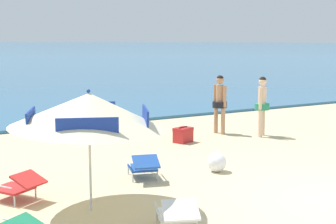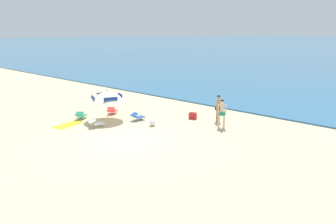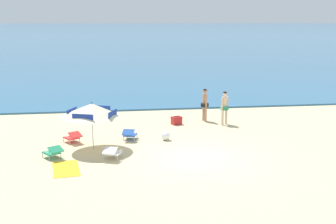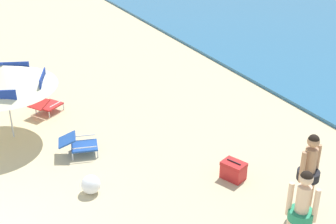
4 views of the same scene
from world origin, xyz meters
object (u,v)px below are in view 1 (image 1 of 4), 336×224
Objects in this scene: beach_ball at (217,162)px; lounge_chair_spare_folded at (178,213)px; person_standing_near_shore at (220,100)px; lounge_chair_facing_sea at (144,166)px; person_standing_beside at (262,102)px; cooler_box at (183,135)px; beach_umbrella_striped_main at (89,111)px; lounge_chair_beside_umbrella at (18,185)px.

lounge_chair_spare_folded is at bearing -135.40° from beach_ball.
person_standing_near_shore is 4.28× the size of beach_ball.
person_standing_beside is (4.91, 2.19, 0.71)m from lounge_chair_facing_sea.
cooler_box is at bearing -161.70° from person_standing_near_shore.
beach_ball is (-0.96, -2.87, -0.00)m from cooler_box.
cooler_box is (-2.38, 0.40, -0.78)m from person_standing_beside.
cooler_box is at bearing 57.35° from lounge_chair_spare_folded.
beach_umbrella_striped_main is 2.11m from lounge_chair_spare_folded.
person_standing_beside is at bearing 40.07° from lounge_chair_spare_folded.
beach_ball is (-2.54, -3.39, -0.79)m from person_standing_near_shore.
person_standing_beside is 2.54m from cooler_box.
lounge_chair_facing_sea is at bearing 2.42° from lounge_chair_beside_umbrella.
lounge_chair_beside_umbrella reaches higher than cooler_box.
lounge_chair_spare_folded reaches higher than lounge_chair_facing_sea.
beach_umbrella_striped_main reaches higher than lounge_chair_spare_folded.
beach_umbrella_striped_main reaches higher than lounge_chair_beside_umbrella.
beach_umbrella_striped_main is 5.71× the size of cooler_box.
lounge_chair_spare_folded is 0.59× the size of person_standing_beside.
lounge_chair_beside_umbrella is at bearing -153.85° from person_standing_near_shore.
cooler_box is 1.46× the size of beach_ball.
person_standing_near_shore is at bearing 18.30° from cooler_box.
person_standing_beside is at bearing -48.77° from person_standing_near_shore.
lounge_chair_spare_folded is at bearing -107.20° from lounge_chair_facing_sea.
lounge_chair_beside_umbrella is at bearing 177.60° from beach_ball.
lounge_chair_spare_folded is (1.64, -2.52, -0.00)m from lounge_chair_beside_umbrella.
person_standing_beside is at bearing 24.07° from lounge_chair_facing_sea.
beach_ball is at bearing -9.82° from lounge_chair_facing_sea.
person_standing_near_shore is 2.92× the size of cooler_box.
cooler_box is 3.02m from beach_ball.
lounge_chair_spare_folded is (-0.81, -2.62, -0.00)m from lounge_chair_facing_sea.
lounge_chair_beside_umbrella reaches higher than beach_ball.
person_standing_near_shore is at bearing 131.23° from person_standing_beside.
cooler_box is (2.53, 2.59, -0.07)m from lounge_chair_facing_sea.
beach_umbrella_striped_main is at bearing 117.39° from lounge_chair_spare_folded.
lounge_chair_facing_sea is 2.74m from lounge_chair_spare_folded.
person_standing_near_shore is at bearing 26.15° from lounge_chair_beside_umbrella.
lounge_chair_facing_sea is at bearing -155.93° from person_standing_beside.
lounge_chair_beside_umbrella is 3.00m from lounge_chair_spare_folded.
beach_ball is (-3.34, -2.47, -0.78)m from person_standing_beside.
beach_ball is at bearing 16.13° from beach_umbrella_striped_main.
person_standing_beside reaches higher than cooler_box.
person_standing_beside reaches higher than lounge_chair_facing_sea.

